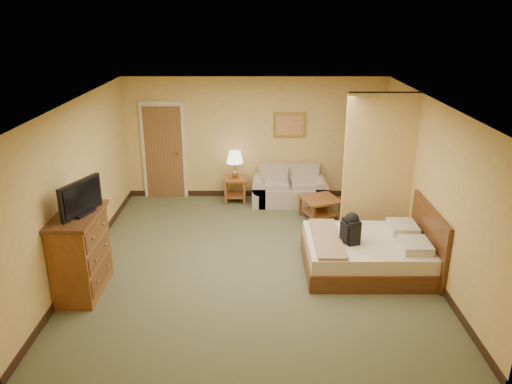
{
  "coord_description": "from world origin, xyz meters",
  "views": [
    {
      "loc": [
        0.04,
        -7.34,
        3.88
      ],
      "look_at": [
        0.03,
        0.6,
        0.97
      ],
      "focal_mm": 35.0,
      "sensor_mm": 36.0,
      "label": 1
    }
  ],
  "objects_px": {
    "loveseat": "(289,191)",
    "bed": "(370,253)",
    "coffee_table": "(320,204)",
    "dresser": "(81,253)"
  },
  "relations": [
    {
      "from": "coffee_table",
      "to": "bed",
      "type": "relative_size",
      "value": 0.44
    },
    {
      "from": "loveseat",
      "to": "bed",
      "type": "relative_size",
      "value": 0.81
    },
    {
      "from": "loveseat",
      "to": "bed",
      "type": "height_order",
      "value": "bed"
    },
    {
      "from": "coffee_table",
      "to": "dresser",
      "type": "xyz_separation_m",
      "value": [
        -3.75,
        -2.68,
        0.31
      ]
    },
    {
      "from": "coffee_table",
      "to": "dresser",
      "type": "bearing_deg",
      "value": -144.46
    },
    {
      "from": "loveseat",
      "to": "dresser",
      "type": "relative_size",
      "value": 1.3
    },
    {
      "from": "loveseat",
      "to": "coffee_table",
      "type": "distance_m",
      "value": 1.02
    },
    {
      "from": "coffee_table",
      "to": "bed",
      "type": "distance_m",
      "value": 2.09
    },
    {
      "from": "dresser",
      "to": "coffee_table",
      "type": "bearing_deg",
      "value": 35.54
    },
    {
      "from": "coffee_table",
      "to": "dresser",
      "type": "height_order",
      "value": "dresser"
    }
  ]
}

